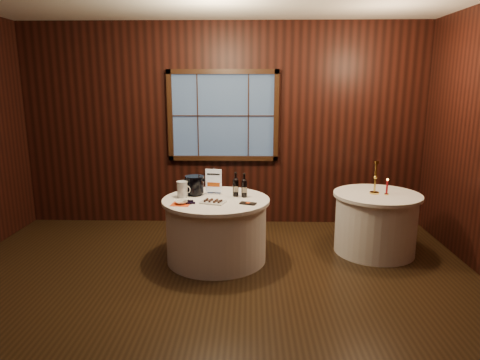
{
  "coord_description": "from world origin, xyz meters",
  "views": [
    {
      "loc": [
        0.41,
        -3.91,
        2.1
      ],
      "look_at": [
        0.29,
        0.9,
        1.02
      ],
      "focal_mm": 32.0,
      "sensor_mm": 36.0,
      "label": 1
    }
  ],
  "objects_px": {
    "chocolate_plate": "(213,202)",
    "port_bottle_right": "(244,187)",
    "port_bottle_left": "(236,186)",
    "chocolate_box": "(248,203)",
    "cracker_bowl": "(181,202)",
    "brass_candlestick": "(375,182)",
    "side_table": "(375,223)",
    "glass_pitcher": "(183,189)",
    "main_table": "(216,229)",
    "sign_stand": "(214,185)",
    "grape_bunch": "(190,202)",
    "red_candle": "(387,188)",
    "ice_bucket": "(195,185)"
  },
  "relations": [
    {
      "from": "side_table",
      "to": "glass_pitcher",
      "type": "distance_m",
      "value": 2.47
    },
    {
      "from": "side_table",
      "to": "port_bottle_left",
      "type": "bearing_deg",
      "value": -174.39
    },
    {
      "from": "sign_stand",
      "to": "side_table",
      "type": "bearing_deg",
      "value": 12.04
    },
    {
      "from": "brass_candlestick",
      "to": "port_bottle_left",
      "type": "bearing_deg",
      "value": -174.41
    },
    {
      "from": "ice_bucket",
      "to": "chocolate_plate",
      "type": "height_order",
      "value": "ice_bucket"
    },
    {
      "from": "red_candle",
      "to": "port_bottle_right",
      "type": "bearing_deg",
      "value": -175.03
    },
    {
      "from": "glass_pitcher",
      "to": "chocolate_plate",
      "type": "bearing_deg",
      "value": -11.24
    },
    {
      "from": "side_table",
      "to": "glass_pitcher",
      "type": "bearing_deg",
      "value": -174.49
    },
    {
      "from": "main_table",
      "to": "side_table",
      "type": "distance_m",
      "value": 2.02
    },
    {
      "from": "sign_stand",
      "to": "port_bottle_left",
      "type": "bearing_deg",
      "value": -9.8
    },
    {
      "from": "chocolate_plate",
      "to": "red_candle",
      "type": "distance_m",
      "value": 2.16
    },
    {
      "from": "side_table",
      "to": "cracker_bowl",
      "type": "height_order",
      "value": "cracker_bowl"
    },
    {
      "from": "glass_pitcher",
      "to": "ice_bucket",
      "type": "bearing_deg",
      "value": 60.16
    },
    {
      "from": "side_table",
      "to": "ice_bucket",
      "type": "xyz_separation_m",
      "value": [
        -2.27,
        -0.13,
        0.51
      ]
    },
    {
      "from": "port_bottle_right",
      "to": "red_candle",
      "type": "relative_size",
      "value": 1.44
    },
    {
      "from": "main_table",
      "to": "ice_bucket",
      "type": "bearing_deg",
      "value": 147.49
    },
    {
      "from": "main_table",
      "to": "port_bottle_left",
      "type": "distance_m",
      "value": 0.57
    },
    {
      "from": "port_bottle_right",
      "to": "chocolate_box",
      "type": "bearing_deg",
      "value": -89.64
    },
    {
      "from": "glass_pitcher",
      "to": "brass_candlestick",
      "type": "relative_size",
      "value": 0.47
    },
    {
      "from": "side_table",
      "to": "port_bottle_right",
      "type": "relative_size",
      "value": 3.67
    },
    {
      "from": "sign_stand",
      "to": "cracker_bowl",
      "type": "relative_size",
      "value": 2.36
    },
    {
      "from": "port_bottle_right",
      "to": "grape_bunch",
      "type": "height_order",
      "value": "port_bottle_right"
    },
    {
      "from": "cracker_bowl",
      "to": "brass_candlestick",
      "type": "xyz_separation_m",
      "value": [
        2.34,
        0.54,
        0.13
      ]
    },
    {
      "from": "port_bottle_left",
      "to": "chocolate_box",
      "type": "bearing_deg",
      "value": -72.17
    },
    {
      "from": "brass_candlestick",
      "to": "main_table",
      "type": "bearing_deg",
      "value": -171.43
    },
    {
      "from": "chocolate_plate",
      "to": "main_table",
      "type": "bearing_deg",
      "value": 84.25
    },
    {
      "from": "red_candle",
      "to": "chocolate_box",
      "type": "bearing_deg",
      "value": -164.8
    },
    {
      "from": "grape_bunch",
      "to": "brass_candlestick",
      "type": "bearing_deg",
      "value": 12.96
    },
    {
      "from": "chocolate_box",
      "to": "side_table",
      "type": "bearing_deg",
      "value": 36.68
    },
    {
      "from": "cracker_bowl",
      "to": "side_table",
      "type": "bearing_deg",
      "value": 12.83
    },
    {
      "from": "side_table",
      "to": "port_bottle_left",
      "type": "relative_size",
      "value": 3.63
    },
    {
      "from": "port_bottle_left",
      "to": "brass_candlestick",
      "type": "height_order",
      "value": "brass_candlestick"
    },
    {
      "from": "red_candle",
      "to": "main_table",
      "type": "bearing_deg",
      "value": -173.36
    },
    {
      "from": "sign_stand",
      "to": "glass_pitcher",
      "type": "relative_size",
      "value": 1.68
    },
    {
      "from": "ice_bucket",
      "to": "red_candle",
      "type": "bearing_deg",
      "value": 1.67
    },
    {
      "from": "sign_stand",
      "to": "brass_candlestick",
      "type": "relative_size",
      "value": 0.79
    },
    {
      "from": "side_table",
      "to": "port_bottle_right",
      "type": "height_order",
      "value": "port_bottle_right"
    },
    {
      "from": "port_bottle_right",
      "to": "cracker_bowl",
      "type": "bearing_deg",
      "value": -163.36
    },
    {
      "from": "port_bottle_left",
      "to": "chocolate_box",
      "type": "distance_m",
      "value": 0.4
    },
    {
      "from": "chocolate_plate",
      "to": "brass_candlestick",
      "type": "bearing_deg",
      "value": 13.62
    },
    {
      "from": "brass_candlestick",
      "to": "side_table",
      "type": "bearing_deg",
      "value": 6.57
    },
    {
      "from": "port_bottle_left",
      "to": "port_bottle_right",
      "type": "height_order",
      "value": "port_bottle_left"
    },
    {
      "from": "main_table",
      "to": "red_candle",
      "type": "height_order",
      "value": "red_candle"
    },
    {
      "from": "chocolate_plate",
      "to": "port_bottle_right",
      "type": "bearing_deg",
      "value": 37.76
    },
    {
      "from": "port_bottle_right",
      "to": "chocolate_plate",
      "type": "bearing_deg",
      "value": -150.58
    },
    {
      "from": "main_table",
      "to": "grape_bunch",
      "type": "relative_size",
      "value": 6.93
    },
    {
      "from": "port_bottle_left",
      "to": "cracker_bowl",
      "type": "distance_m",
      "value": 0.72
    },
    {
      "from": "main_table",
      "to": "sign_stand",
      "type": "distance_m",
      "value": 0.54
    },
    {
      "from": "chocolate_plate",
      "to": "ice_bucket",
      "type": "bearing_deg",
      "value": 125.49
    },
    {
      "from": "port_bottle_left",
      "to": "ice_bucket",
      "type": "relative_size",
      "value": 1.25
    }
  ]
}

